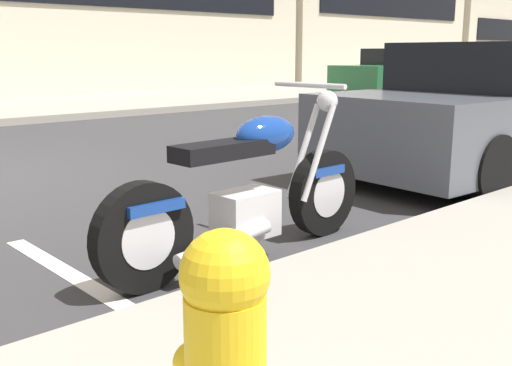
% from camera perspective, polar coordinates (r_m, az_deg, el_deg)
% --- Properties ---
extents(sidewalk_far_curb, '(120.00, 5.00, 0.14)m').
position_cam_1_polar(sidewalk_far_curb, '(19.18, 2.67, 8.54)').
color(sidewalk_far_curb, gray).
rests_on(sidewalk_far_curb, ground).
extents(parking_stall_stripe, '(0.12, 2.20, 0.01)m').
position_cam_1_polar(parking_stall_stripe, '(3.65, -15.59, -9.21)').
color(parking_stall_stripe, silver).
rests_on(parking_stall_stripe, ground).
extents(parked_motorcycle, '(2.18, 0.62, 1.11)m').
position_cam_1_polar(parked_motorcycle, '(3.85, -0.71, -1.06)').
color(parked_motorcycle, black).
rests_on(parked_motorcycle, ground).
extents(parked_car_second_in_row, '(4.31, 2.00, 1.41)m').
position_cam_1_polar(parked_car_second_in_row, '(7.26, 21.43, 6.24)').
color(parked_car_second_in_row, '#4C515B').
rests_on(parked_car_second_in_row, ground).
extents(car_opposite_curb, '(4.75, 2.01, 1.40)m').
position_cam_1_polar(car_opposite_curb, '(18.62, 13.85, 9.93)').
color(car_opposite_curb, '#236638').
rests_on(car_opposite_curb, ground).
extents(fire_hydrant, '(0.24, 0.36, 0.73)m').
position_cam_1_polar(fire_hydrant, '(1.68, -2.88, -15.77)').
color(fire_hydrant, gold).
rests_on(fire_hydrant, sidewalk_near_curb).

